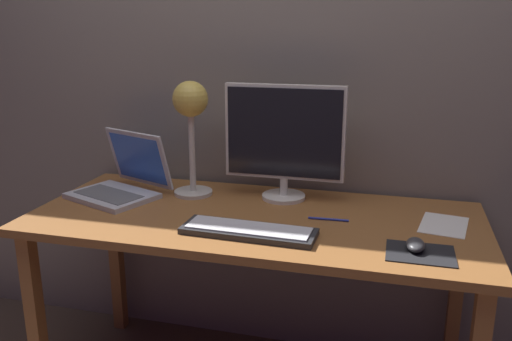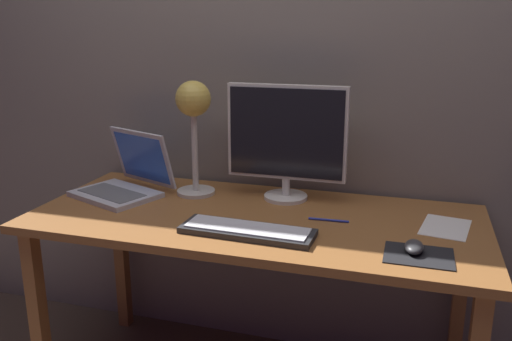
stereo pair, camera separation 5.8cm
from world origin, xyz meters
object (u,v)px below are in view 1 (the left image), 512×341
Objects in this scene: mouse at (415,245)px; laptop at (125,178)px; pen at (328,219)px; desk_lamp at (191,113)px; monitor at (284,138)px; keyboard_main at (249,231)px.

laptop is at bearing 166.07° from mouse.
desk_lamp is at bearing 164.76° from pen.
desk_lamp is 0.67m from pen.
monitor reaches higher than mouse.
monitor is 0.37m from desk_lamp.
monitor reaches higher than laptop.
monitor is at bearing 136.03° from pen.
keyboard_main is at bearing -46.59° from desk_lamp.
monitor is 0.37m from pen.
laptop is 0.89× the size of desk_lamp.
keyboard_main is 4.63× the size of mouse.
keyboard_main is 0.65m from laptop.
keyboard_main is 0.52m from mouse.
monitor is at bearing 141.81° from mouse.
monitor reaches higher than pen.
desk_lamp is 3.22× the size of pen.
keyboard_main is at bearing -179.66° from mouse.
monitor is 1.14× the size of laptop.
laptop reaches higher than pen.
monitor is at bearing 6.48° from desk_lamp.
keyboard_main is 0.30m from pen.
laptop reaches higher than mouse.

